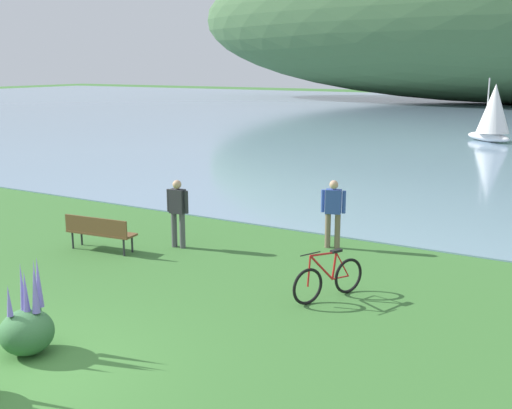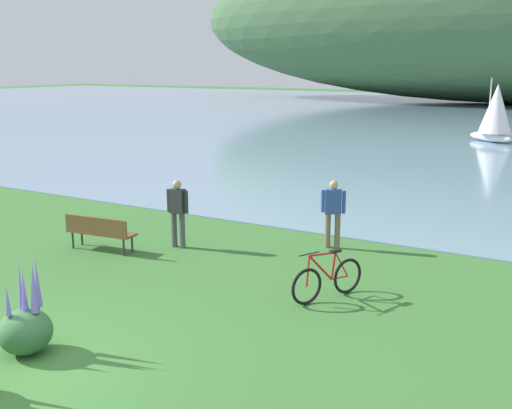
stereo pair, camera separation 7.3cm
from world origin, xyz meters
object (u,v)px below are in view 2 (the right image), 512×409
at_px(person_at_shoreline, 333,210).
at_px(sailboat_mid_bay, 496,112).
at_px(bicycle_leaning_near_bench, 327,279).
at_px(person_on_the_grass, 178,209).
at_px(park_bench_near_camera, 99,230).

bearing_deg(person_at_shoreline, sailboat_mid_bay, 90.68).
height_order(bicycle_leaning_near_bench, person_on_the_grass, person_on_the_grass).
xyz_separation_m(person_at_shoreline, person_on_the_grass, (-3.34, -1.88, 0.00)).
height_order(park_bench_near_camera, bicycle_leaning_near_bench, bicycle_leaning_near_bench).
bearing_deg(bicycle_leaning_near_bench, person_on_the_grass, 163.87).
xyz_separation_m(park_bench_near_camera, sailboat_mid_bay, (4.52, 27.18, 1.24)).
xyz_separation_m(person_on_the_grass, sailboat_mid_bay, (3.05, 25.96, 0.78)).
bearing_deg(park_bench_near_camera, person_on_the_grass, 39.91).
distance_m(park_bench_near_camera, sailboat_mid_bay, 27.58).
distance_m(park_bench_near_camera, bicycle_leaning_near_bench, 6.09).
distance_m(park_bench_near_camera, person_at_shoreline, 5.74).
height_order(park_bench_near_camera, person_at_shoreline, person_at_shoreline).
bearing_deg(person_at_shoreline, bicycle_leaning_near_bench, -68.28).
xyz_separation_m(bicycle_leaning_near_bench, sailboat_mid_bay, (-1.57, 27.30, 1.36)).
bearing_deg(sailboat_mid_bay, person_on_the_grass, -96.71).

